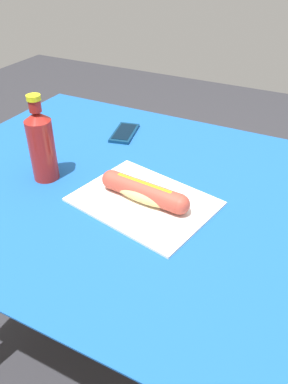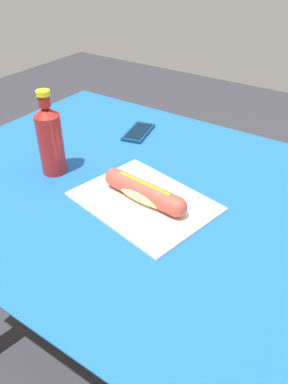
# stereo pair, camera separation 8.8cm
# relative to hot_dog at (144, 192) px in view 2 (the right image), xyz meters

# --- Properties ---
(ground_plane) EXTENTS (6.00, 6.00, 0.00)m
(ground_plane) POSITION_rel_hot_dog_xyz_m (0.03, -0.05, -0.77)
(ground_plane) COLOR #2D2D33
(ground_plane) RESTS_ON ground
(dining_table) EXTENTS (1.19, 0.88, 0.74)m
(dining_table) POSITION_rel_hot_dog_xyz_m (0.03, -0.05, -0.16)
(dining_table) COLOR brown
(dining_table) RESTS_ON ground
(paper_wrapper) EXTENTS (0.35, 0.29, 0.01)m
(paper_wrapper) POSITION_rel_hot_dog_xyz_m (0.00, -0.00, -0.03)
(paper_wrapper) COLOR silver
(paper_wrapper) RESTS_ON dining_table
(hot_dog) EXTENTS (0.23, 0.07, 0.05)m
(hot_dog) POSITION_rel_hot_dog_xyz_m (0.00, 0.00, 0.00)
(hot_dog) COLOR #E5BC75
(hot_dog) RESTS_ON paper_wrapper
(cell_phone) EXTENTS (0.09, 0.15, 0.01)m
(cell_phone) POSITION_rel_hot_dog_xyz_m (0.22, -0.30, -0.03)
(cell_phone) COLOR #0A2D4C
(cell_phone) RESTS_ON dining_table
(soda_bottle) EXTENTS (0.07, 0.07, 0.22)m
(soda_bottle) POSITION_rel_hot_dog_xyz_m (0.28, 0.02, 0.07)
(soda_bottle) COLOR maroon
(soda_bottle) RESTS_ON dining_table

